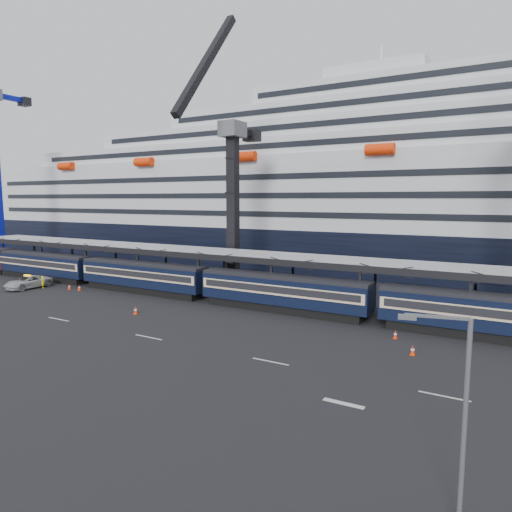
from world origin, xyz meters
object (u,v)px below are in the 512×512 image
object	(u,v)px
pickup_truck	(28,282)
worker	(43,282)
train	(312,295)
street_lamp	(458,413)

from	to	relation	value
pickup_truck	worker	distance (m)	1.97
train	worker	bearing A→B (deg)	-173.00
train	street_lamp	xyz separation A→B (m)	(16.48, -26.22, 2.38)
train	street_lamp	distance (m)	31.06
street_lamp	train	bearing A→B (deg)	122.16
train	street_lamp	world-z (taller)	street_lamp
street_lamp	pickup_truck	bearing A→B (deg)	159.57
worker	street_lamp	bearing A→B (deg)	-170.25
pickup_truck	train	bearing A→B (deg)	7.98
pickup_truck	street_lamp	xyz separation A→B (m)	(55.27, -20.59, 3.74)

